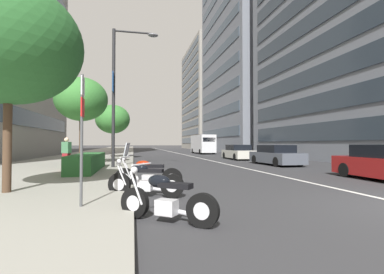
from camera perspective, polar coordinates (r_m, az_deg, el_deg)
The scene contains 17 objects.
sidewalk_right_plaza at distance 35.06m, azimuth -18.97°, elevation -3.53°, with size 160.00×8.46×0.15m, color gray.
lane_centre_stripe at distance 40.33m, azimuth -2.81°, elevation -3.41°, with size 110.00×0.16×0.01m, color silver.
motorcycle_under_tarp at distance 5.29m, azimuth -5.46°, elevation -12.94°, with size 1.35×1.71×1.08m.
motorcycle_second_in_row at distance 7.82m, azimuth -9.76°, elevation -9.05°, with size 0.99×2.05×1.10m.
motorcycle_far_end_row at distance 9.05m, azimuth -9.26°, elevation -7.78°, with size 0.73×2.17×1.50m.
car_approaching_light at distance 19.75m, azimuth 16.95°, elevation -3.66°, with size 4.50×1.99×1.36m.
car_far_down_avenue at distance 25.77m, azimuth 9.55°, elevation -3.16°, with size 4.58×1.97×1.35m.
delivery_van_ahead at distance 39.19m, azimuth 2.23°, elevation -1.41°, with size 6.13×2.25×2.64m.
parking_sign_by_curb at distance 6.26m, azimuth -21.78°, elevation 2.59°, with size 0.32×0.06×2.78m.
street_lamp_with_banners at distance 16.35m, azimuth -14.53°, elevation 10.78°, with size 1.26×2.58×7.78m.
clipped_hedge_bed at distance 14.53m, azimuth -20.74°, elevation -4.87°, with size 5.59×1.10×0.80m, color #28602D.
street_tree_mid_sidewalk at distance 9.40m, azimuth -33.64°, elevation 15.63°, with size 3.86×3.86×5.68m.
street_tree_by_lamp_post at distance 19.15m, azimuth -21.90°, elevation 7.20°, with size 3.28×3.28×5.53m.
street_tree_near_plaza_corner at distance 27.43m, azimuth -16.06°, elevation 3.54°, with size 3.22×3.22×5.00m.
pedestrian_on_plaza at distance 15.25m, azimuth -24.52°, elevation -3.11°, with size 0.41×0.47×1.62m.
office_tower_far_left_down_avenue at distance 56.20m, azimuth 13.49°, elevation 18.97°, with size 23.05×15.89×41.85m.
office_tower_mid_left at distance 78.61m, azimuth 6.35°, elevation 7.87°, with size 24.01×19.30×28.04m.
Camera 1 is at (-4.78, 6.47, 1.47)m, focal length 25.81 mm.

